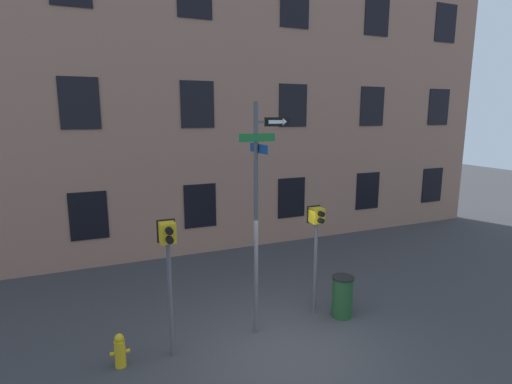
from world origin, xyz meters
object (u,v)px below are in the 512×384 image
at_px(pedestrian_signal_left, 168,253).
at_px(trash_bin, 342,296).
at_px(street_sign_pole, 258,204).
at_px(fire_hydrant, 120,351).
at_px(pedestrian_signal_right, 316,232).

bearing_deg(pedestrian_signal_left, trash_bin, -0.17).
distance_m(pedestrian_signal_left, trash_bin, 4.25).
distance_m(street_sign_pole, pedestrian_signal_left, 2.03).
relative_size(pedestrian_signal_left, fire_hydrant, 4.11).
relative_size(fire_hydrant, trash_bin, 0.68).
bearing_deg(trash_bin, pedestrian_signal_right, 139.92).
bearing_deg(trash_bin, street_sign_pole, 175.95).
relative_size(street_sign_pole, pedestrian_signal_right, 1.90).
bearing_deg(street_sign_pole, trash_bin, -4.05).
distance_m(pedestrian_signal_right, fire_hydrant, 4.73).
distance_m(street_sign_pole, fire_hydrant, 3.80).
height_order(pedestrian_signal_right, fire_hydrant, pedestrian_signal_right).
height_order(street_sign_pole, pedestrian_signal_right, street_sign_pole).
xyz_separation_m(pedestrian_signal_left, fire_hydrant, (-0.97, 0.01, -1.77)).
bearing_deg(pedestrian_signal_left, fire_hydrant, 179.28).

